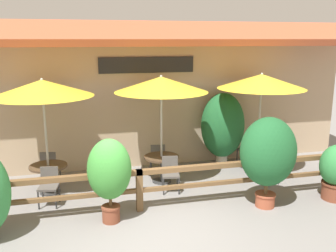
{
  "coord_description": "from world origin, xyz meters",
  "views": [
    {
      "loc": [
        -1.24,
        -6.54,
        3.72
      ],
      "look_at": [
        0.78,
        1.58,
        1.76
      ],
      "focal_mm": 40.0,
      "sensor_mm": 36.0,
      "label": 1
    }
  ],
  "objects": [
    {
      "name": "ground_plane",
      "position": [
        0.0,
        0.0,
        0.0
      ],
      "size": [
        60.0,
        60.0,
        0.0
      ],
      "primitive_type": "plane",
      "color": "slate"
    },
    {
      "name": "building_facade",
      "position": [
        0.0,
        4.1,
        2.17
      ],
      "size": [
        14.28,
        1.49,
        4.23
      ],
      "color": "tan",
      "rests_on": "ground"
    },
    {
      "name": "patio_railing",
      "position": [
        0.0,
        1.05,
        0.7
      ],
      "size": [
        10.4,
        0.14,
        0.95
      ],
      "color": "brown",
      "rests_on": "ground"
    },
    {
      "name": "patio_umbrella_near",
      "position": [
        -1.99,
        2.58,
        2.6
      ],
      "size": [
        2.38,
        2.38,
        2.83
      ],
      "color": "#B7B2A8",
      "rests_on": "ground"
    },
    {
      "name": "dining_table_near",
      "position": [
        -1.99,
        2.58,
        0.57
      ],
      "size": [
        0.91,
        0.91,
        0.71
      ],
      "color": "#4C3826",
      "rests_on": "ground"
    },
    {
      "name": "chair_near_streetside",
      "position": [
        -1.95,
        1.86,
        0.49
      ],
      "size": [
        0.48,
        0.48,
        0.87
      ],
      "rotation": [
        0.0,
        0.0,
        -0.17
      ],
      "color": "#514C47",
      "rests_on": "ground"
    },
    {
      "name": "chair_near_wallside",
      "position": [
        -2.01,
        3.3,
        0.49
      ],
      "size": [
        0.49,
        0.49,
        0.87
      ],
      "rotation": [
        0.0,
        0.0,
        2.95
      ],
      "color": "#514C47",
      "rests_on": "ground"
    },
    {
      "name": "patio_umbrella_middle",
      "position": [
        0.86,
        2.63,
        2.6
      ],
      "size": [
        2.38,
        2.38,
        2.83
      ],
      "color": "#B7B2A8",
      "rests_on": "ground"
    },
    {
      "name": "dining_table_middle",
      "position": [
        0.86,
        2.63,
        0.57
      ],
      "size": [
        0.91,
        0.91,
        0.71
      ],
      "color": "#4C3826",
      "rests_on": "ground"
    },
    {
      "name": "chair_middle_streetside",
      "position": [
        0.94,
        1.97,
        0.49
      ],
      "size": [
        0.48,
        0.48,
        0.87
      ],
      "rotation": [
        0.0,
        0.0,
        -0.15
      ],
      "color": "#514C47",
      "rests_on": "ground"
    },
    {
      "name": "chair_middle_wallside",
      "position": [
        0.9,
        3.28,
        0.49
      ],
      "size": [
        0.47,
        0.47,
        0.87
      ],
      "rotation": [
        0.0,
        0.0,
        3.01
      ],
      "color": "#514C47",
      "rests_on": "ground"
    },
    {
      "name": "patio_umbrella_far",
      "position": [
        3.64,
        2.63,
        2.6
      ],
      "size": [
        2.38,
        2.38,
        2.83
      ],
      "color": "#B7B2A8",
      "rests_on": "ground"
    },
    {
      "name": "dining_table_far",
      "position": [
        3.64,
        2.63,
        0.57
      ],
      "size": [
        0.91,
        0.91,
        0.71
      ],
      "color": "#4C3826",
      "rests_on": "ground"
    },
    {
      "name": "chair_far_streetside",
      "position": [
        3.56,
        1.91,
        0.49
      ],
      "size": [
        0.49,
        0.49,
        0.87
      ],
      "rotation": [
        0.0,
        0.0,
        0.2
      ],
      "color": "#514C47",
      "rests_on": "ground"
    },
    {
      "name": "chair_far_wallside",
      "position": [
        3.69,
        3.36,
        0.49
      ],
      "size": [
        0.48,
        0.48,
        0.87
      ],
      "rotation": [
        0.0,
        0.0,
        3.29
      ],
      "color": "#514C47",
      "rests_on": "ground"
    },
    {
      "name": "potted_plant_broad_leaf",
      "position": [
        2.8,
        0.58,
        1.26
      ],
      "size": [
        1.25,
        1.13,
        2.07
      ],
      "color": "#9E4C33",
      "rests_on": "ground"
    },
    {
      "name": "potted_plant_tall_tropical",
      "position": [
        -0.67,
        0.69,
        1.1
      ],
      "size": [
        0.89,
        0.81,
        1.78
      ],
      "color": "brown",
      "rests_on": "ground"
    },
    {
      "name": "potted_plant_entrance_palm",
      "position": [
        2.94,
        3.55,
        1.2
      ],
      "size": [
        1.3,
        1.17,
        2.19
      ],
      "color": "#B7AD99",
      "rests_on": "ground"
    }
  ]
}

